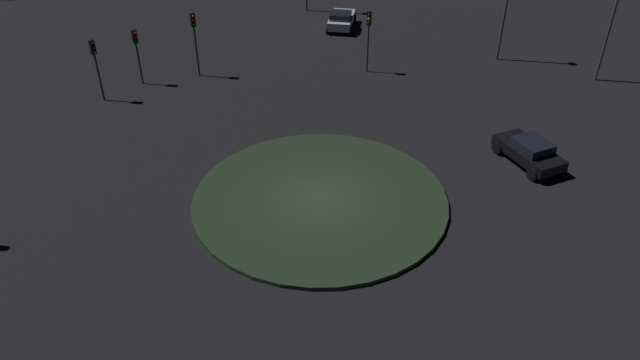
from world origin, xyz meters
TOP-DOWN VIEW (x-y plane):
  - ground_plane at (0.00, 0.00)m, footprint 120.00×120.00m
  - roundabout_island at (0.00, 0.00)m, footprint 12.43×12.43m
  - car_black at (4.22, -10.86)m, footprint 4.32×3.43m
  - car_white at (24.06, -0.08)m, footprint 4.06×2.39m
  - traffic_light_northeast at (9.94, 14.53)m, footprint 0.37×0.40m
  - traffic_light_northeast_near at (14.08, 9.34)m, footprint 0.40×0.37m
  - traffic_light_northeast_far at (12.54, 12.84)m, footprint 0.39×0.39m
  - traffic_light_east at (15.55, -2.21)m, footprint 0.37×0.33m
  - streetlamp_southeast at (15.29, -17.81)m, footprint 0.54×0.54m

SIDE VIEW (x-z plane):
  - ground_plane at x=0.00m, z-range 0.00..0.00m
  - roundabout_island at x=0.00m, z-range 0.00..0.21m
  - car_black at x=4.22m, z-range 0.03..1.44m
  - car_white at x=24.06m, z-range 0.04..1.51m
  - traffic_light_northeast_far at x=12.54m, z-range 0.81..4.56m
  - traffic_light_northeast at x=9.94m, z-range 0.86..4.87m
  - traffic_light_east at x=15.55m, z-range 0.90..5.18m
  - traffic_light_northeast_near at x=14.08m, z-range 0.92..5.33m
  - streetlamp_southeast at x=15.29m, z-range 1.30..8.83m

